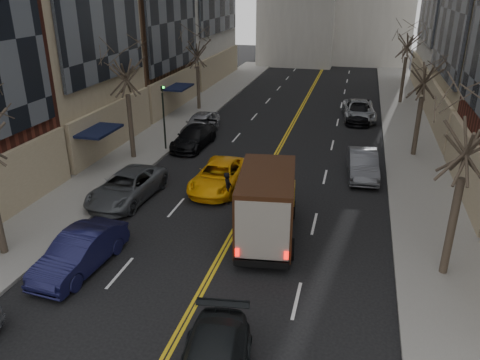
# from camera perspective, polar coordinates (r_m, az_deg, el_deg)

# --- Properties ---
(sidewalk_left) EXTENTS (4.00, 66.00, 0.15)m
(sidewalk_left) POSITION_cam_1_polar(r_m,az_deg,el_deg) (37.22, -8.32, 6.35)
(sidewalk_left) COLOR slate
(sidewalk_left) RESTS_ON ground
(sidewalk_right) EXTENTS (4.00, 66.00, 0.15)m
(sidewalk_right) POSITION_cam_1_polar(r_m,az_deg,el_deg) (34.75, 20.40, 3.92)
(sidewalk_right) COLOR slate
(sidewalk_right) RESTS_ON ground
(tree_lf_mid) EXTENTS (3.20, 3.20, 8.91)m
(tree_lf_mid) POSITION_cam_1_polar(r_m,az_deg,el_deg) (29.57, -13.95, 14.61)
(tree_lf_mid) COLOR #382D23
(tree_lf_mid) RESTS_ON sidewalk_left
(tree_lf_far) EXTENTS (3.20, 3.20, 8.12)m
(tree_lf_far) POSITION_cam_1_polar(r_m,az_deg,el_deg) (41.49, -5.30, 16.58)
(tree_lf_far) COLOR #382D23
(tree_lf_far) RESTS_ON sidewalk_left
(tree_rt_near) EXTENTS (3.20, 3.20, 8.71)m
(tree_rt_near) POSITION_cam_1_polar(r_m,az_deg,el_deg) (17.79, 26.65, 7.18)
(tree_rt_near) COLOR #382D23
(tree_rt_near) RESTS_ON sidewalk_right
(tree_rt_mid) EXTENTS (3.20, 3.20, 8.32)m
(tree_rt_mid) POSITION_cam_1_polar(r_m,az_deg,el_deg) (31.43, 21.87, 13.33)
(tree_rt_mid) COLOR #382D23
(tree_rt_mid) RESTS_ON sidewalk_right
(tree_rt_far) EXTENTS (3.20, 3.20, 9.11)m
(tree_rt_far) POSITION_cam_1_polar(r_m,az_deg,el_deg) (46.20, 20.00, 16.91)
(tree_rt_far) COLOR #382D23
(tree_rt_far) RESTS_ON sidewalk_right
(traffic_signal) EXTENTS (0.29, 0.26, 4.70)m
(traffic_signal) POSITION_cam_1_polar(r_m,az_deg,el_deg) (31.45, -9.32, 8.40)
(traffic_signal) COLOR black
(traffic_signal) RESTS_ON sidewalk_left
(ups_truck) EXTENTS (3.07, 6.29, 3.31)m
(ups_truck) POSITION_cam_1_polar(r_m,az_deg,el_deg) (20.40, 3.31, -2.93)
(ups_truck) COLOR black
(ups_truck) RESTS_ON ground
(taxi) EXTENTS (2.49, 5.24, 1.44)m
(taxi) POSITION_cam_1_polar(r_m,az_deg,el_deg) (25.80, -2.55, 0.51)
(taxi) COLOR #FFAF0A
(taxi) RESTS_ON ground
(pedestrian) EXTENTS (0.48, 0.66, 1.68)m
(pedestrian) POSITION_cam_1_polar(r_m,az_deg,el_deg) (23.97, -1.50, -0.97)
(pedestrian) COLOR black
(pedestrian) RESTS_ON ground
(parked_lf_b) EXTENTS (1.99, 4.79, 1.54)m
(parked_lf_b) POSITION_cam_1_polar(r_m,az_deg,el_deg) (19.67, -18.93, -8.29)
(parked_lf_b) COLOR #101133
(parked_lf_b) RESTS_ON ground
(parked_lf_c) EXTENTS (2.78, 5.47, 1.48)m
(parked_lf_c) POSITION_cam_1_polar(r_m,az_deg,el_deg) (25.05, -13.64, -0.81)
(parked_lf_c) COLOR #4B4E52
(parked_lf_c) RESTS_ON ground
(parked_lf_d) EXTENTS (2.23, 4.98, 1.42)m
(parked_lf_d) POSITION_cam_1_polar(r_m,az_deg,el_deg) (32.59, -5.65, 5.24)
(parked_lf_d) COLOR black
(parked_lf_d) RESTS_ON ground
(parked_lf_e) EXTENTS (2.02, 4.81, 1.62)m
(parked_lf_e) POSITION_cam_1_polar(r_m,az_deg,el_deg) (35.32, -4.82, 6.85)
(parked_lf_e) COLOR #A2A4AA
(parked_lf_e) RESTS_ON ground
(parked_rt_a) EXTENTS (1.98, 4.74, 1.52)m
(parked_rt_a) POSITION_cam_1_polar(r_m,az_deg,el_deg) (28.25, 14.74, 1.88)
(parked_rt_a) COLOR #505258
(parked_rt_a) RESTS_ON ground
(parked_rt_b) EXTENTS (3.02, 5.69, 1.52)m
(parked_rt_b) POSITION_cam_1_polar(r_m,az_deg,el_deg) (40.55, 14.30, 8.26)
(parked_rt_b) COLOR #B4B8BC
(parked_rt_b) RESTS_ON ground
(parked_rt_c) EXTENTS (1.94, 4.70, 1.36)m
(parked_rt_c) POSITION_cam_1_polar(r_m,az_deg,el_deg) (39.85, 14.26, 7.89)
(parked_rt_c) COLOR black
(parked_rt_c) RESTS_ON ground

